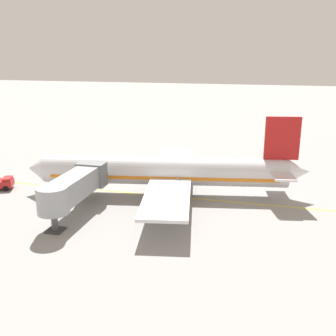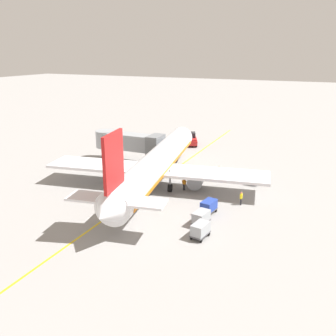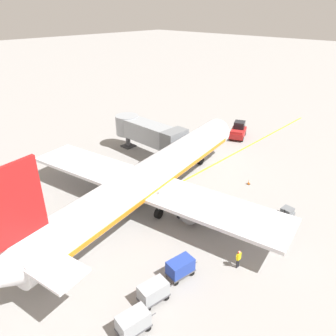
{
  "view_description": "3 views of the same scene",
  "coord_description": "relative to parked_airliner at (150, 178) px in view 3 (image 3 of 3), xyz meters",
  "views": [
    {
      "loc": [
        -47.89,
        -13.43,
        18.22
      ],
      "look_at": [
        3.25,
        -0.34,
        2.93
      ],
      "focal_mm": 42.48,
      "sensor_mm": 36.0,
      "label": 1
    },
    {
      "loc": [
        21.63,
        -43.1,
        17.81
      ],
      "look_at": [
        1.89,
        0.3,
        2.46
      ],
      "focal_mm": 38.85,
      "sensor_mm": 36.0,
      "label": 2
    },
    {
      "loc": [
        22.42,
        -20.73,
        19.32
      ],
      "look_at": [
        0.78,
        1.91,
        3.38
      ],
      "focal_mm": 34.22,
      "sensor_mm": 36.0,
      "label": 3
    }
  ],
  "objects": [
    {
      "name": "ground_plane",
      "position": [
        -0.67,
        0.73,
        -3.19
      ],
      "size": [
        400.0,
        400.0,
        0.0
      ],
      "primitive_type": "plane",
      "color": "gray"
    },
    {
      "name": "gate_lead_in_line",
      "position": [
        -0.67,
        0.73,
        -3.18
      ],
      "size": [
        0.24,
        80.0,
        0.01
      ],
      "primitive_type": "cube",
      "color": "gold",
      "rests_on": "ground"
    },
    {
      "name": "parked_airliner",
      "position": [
        0.0,
        0.0,
        0.0
      ],
      "size": [
        30.45,
        37.21,
        10.63
      ],
      "color": "silver",
      "rests_on": "ground"
    },
    {
      "name": "jet_bridge",
      "position": [
        -9.43,
        8.57,
        0.27
      ],
      "size": [
        12.22,
        3.5,
        4.98
      ],
      "color": "#93999E",
      "rests_on": "ground"
    },
    {
      "name": "pushback_tractor",
      "position": [
        -3.94,
        23.48,
        -2.09
      ],
      "size": [
        3.79,
        4.91,
        2.4
      ],
      "color": "#B21E1E",
      "rests_on": "ground"
    },
    {
      "name": "baggage_tug_lead",
      "position": [
        12.07,
        6.68,
        -2.47
      ],
      "size": [
        1.41,
        2.56,
        1.62
      ],
      "color": "slate",
      "rests_on": "ground"
    },
    {
      "name": "baggage_cart_front",
      "position": [
        9.39,
        -5.65,
        -2.24
      ],
      "size": [
        1.62,
        2.97,
        1.58
      ],
      "color": "#4C4C51",
      "rests_on": "ground"
    },
    {
      "name": "baggage_cart_second_in_train",
      "position": [
        9.58,
        -8.8,
        -2.24
      ],
      "size": [
        1.62,
        2.97,
        1.58
      ],
      "color": "#4C4C51",
      "rests_on": "ground"
    },
    {
      "name": "baggage_cart_third_in_train",
      "position": [
        10.44,
        -11.44,
        -2.24
      ],
      "size": [
        1.62,
        2.97,
        1.58
      ],
      "color": "#4C4C51",
      "rests_on": "ground"
    },
    {
      "name": "ground_crew_wing_walker",
      "position": [
        12.17,
        -1.66,
        -2.23
      ],
      "size": [
        0.27,
        0.73,
        1.69
      ],
      "color": "#232328",
      "rests_on": "ground"
    },
    {
      "name": "ground_crew_loader",
      "position": [
        4.07,
        0.02,
        -2.23
      ],
      "size": [
        0.72,
        0.25,
        1.69
      ],
      "color": "#232328",
      "rests_on": "ground"
    },
    {
      "name": "safety_cone_nose_left",
      "position": [
        5.58,
        11.05,
        -2.9
      ],
      "size": [
        0.36,
        0.36,
        0.59
      ],
      "color": "black",
      "rests_on": "ground"
    }
  ]
}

